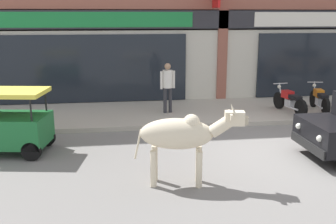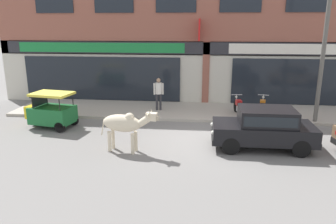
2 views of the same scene
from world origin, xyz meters
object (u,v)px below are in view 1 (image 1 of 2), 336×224
motorcycle_1 (319,99)px  cow (182,135)px  motorcycle_0 (289,101)px  pedestrian (168,83)px  auto_rickshaw (7,126)px

motorcycle_1 → cow: bearing=-138.8°
motorcycle_0 → pedestrian: size_ratio=1.13×
cow → motorcycle_0: size_ratio=1.18×
auto_rickshaw → motorcycle_0: 8.43m
auto_rickshaw → motorcycle_0: bearing=15.9°
auto_rickshaw → motorcycle_1: auto_rickshaw is taller
auto_rickshaw → pedestrian: 5.13m
pedestrian → motorcycle_0: bearing=-8.3°
cow → auto_rickshaw: cow is taller
cow → motorcycle_0: (4.34, 4.66, -0.49)m
motorcycle_0 → motorcycle_1: same height
cow → auto_rickshaw: size_ratio=1.02×
auto_rickshaw → cow: bearing=-32.0°
motorcycle_0 → pedestrian: bearing=171.7°
auto_rickshaw → motorcycle_1: bearing=14.6°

